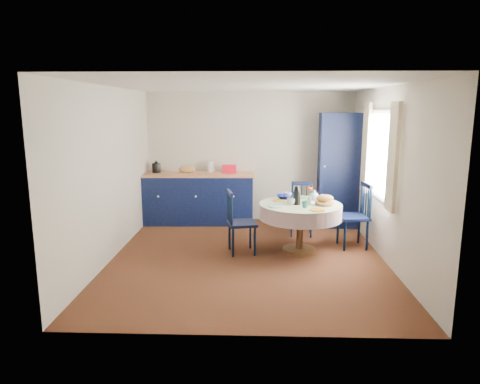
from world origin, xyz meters
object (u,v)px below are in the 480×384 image
at_px(chair_right, 356,215).
at_px(kitchen_counter, 198,197).
at_px(mug_c, 314,197).
at_px(mug_b, 305,204).
at_px(pantry_cabinet, 339,170).
at_px(chair_left, 239,222).
at_px(cobalt_bowl, 285,197).
at_px(mug_a, 291,201).
at_px(dining_table, 301,211).
at_px(mug_d, 288,196).
at_px(chair_far, 301,209).

bearing_deg(chair_right, kitchen_counter, -123.39).
bearing_deg(chair_right, mug_c, -98.70).
bearing_deg(mug_b, pantry_cabinet, 65.66).
distance_m(chair_left, cobalt_bowl, 0.89).
distance_m(mug_a, mug_c, 0.52).
distance_m(chair_left, mug_c, 1.27).
height_order(dining_table, chair_right, dining_table).
distance_m(dining_table, chair_left, 0.96).
bearing_deg(kitchen_counter, chair_right, -29.36).
bearing_deg(mug_c, kitchen_counter, 146.01).
relative_size(kitchen_counter, chair_right, 2.12).
xyz_separation_m(chair_left, mug_d, (0.77, 0.46, 0.32)).
relative_size(chair_far, chair_right, 0.88).
bearing_deg(dining_table, kitchen_counter, 137.53).
relative_size(pantry_cabinet, chair_left, 2.17).
xyz_separation_m(pantry_cabinet, mug_c, (-0.62, -1.27, -0.24)).
distance_m(chair_far, cobalt_bowl, 0.75).
xyz_separation_m(kitchen_counter, mug_c, (2.04, -1.38, 0.31)).
bearing_deg(mug_d, kitchen_counter, 141.77).
xyz_separation_m(dining_table, chair_far, (0.11, 0.92, -0.17)).
height_order(chair_right, mug_b, chair_right).
relative_size(chair_left, mug_d, 8.85).
height_order(kitchen_counter, chair_right, kitchen_counter).
xyz_separation_m(pantry_cabinet, mug_a, (-1.01, -1.61, -0.25)).
distance_m(chair_far, mug_c, 0.74).
height_order(mug_a, mug_d, same).
height_order(chair_left, mug_d, chair_left).
xyz_separation_m(kitchen_counter, chair_right, (2.71, -1.41, 0.03)).
relative_size(pantry_cabinet, chair_right, 2.03).
bearing_deg(pantry_cabinet, chair_far, -137.04).
bearing_deg(mug_a, kitchen_counter, 133.80).
bearing_deg(mug_b, mug_c, 69.67).
xyz_separation_m(dining_table, cobalt_bowl, (-0.22, 0.33, 0.15)).
bearing_deg(kitchen_counter, chair_far, -22.72).
xyz_separation_m(dining_table, mug_a, (-0.16, -0.06, 0.17)).
xyz_separation_m(pantry_cabinet, cobalt_bowl, (-1.07, -1.22, -0.26)).
xyz_separation_m(pantry_cabinet, mug_d, (-1.02, -1.18, -0.24)).
xyz_separation_m(chair_right, mug_a, (-1.06, -0.31, 0.28)).
bearing_deg(cobalt_bowl, mug_b, -67.63).
xyz_separation_m(pantry_cabinet, dining_table, (-0.85, -1.55, -0.42)).
xyz_separation_m(pantry_cabinet, chair_far, (-0.74, -0.62, -0.59)).
relative_size(mug_b, cobalt_bowl, 0.40).
distance_m(mug_b, mug_d, 0.67).
bearing_deg(chair_far, cobalt_bowl, -114.44).
height_order(chair_far, mug_d, chair_far).
relative_size(chair_right, mug_d, 9.42).
distance_m(pantry_cabinet, chair_right, 1.40).
height_order(mug_a, mug_b, mug_a).
bearing_deg(chair_far, mug_c, -74.47).
relative_size(mug_a, mug_b, 1.21).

